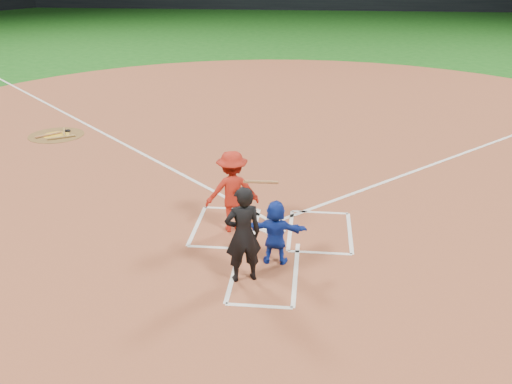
# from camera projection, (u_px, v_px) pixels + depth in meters

# --- Properties ---
(ground) EXTENTS (120.00, 120.00, 0.00)m
(ground) POSITION_uv_depth(u_px,v_px,m) (272.00, 229.00, 11.81)
(ground) COLOR #145114
(ground) RESTS_ON ground
(home_plate_dirt) EXTENTS (28.00, 28.00, 0.01)m
(home_plate_dirt) POSITION_uv_depth(u_px,v_px,m) (288.00, 141.00, 17.30)
(home_plate_dirt) COLOR brown
(home_plate_dirt) RESTS_ON ground
(home_plate) EXTENTS (0.60, 0.60, 0.02)m
(home_plate) POSITION_uv_depth(u_px,v_px,m) (272.00, 229.00, 11.80)
(home_plate) COLOR silver
(home_plate) RESTS_ON home_plate_dirt
(on_deck_circle) EXTENTS (1.70, 1.70, 0.01)m
(on_deck_circle) POSITION_uv_depth(u_px,v_px,m) (56.00, 135.00, 17.78)
(on_deck_circle) COLOR brown
(on_deck_circle) RESTS_ON home_plate_dirt
(on_deck_logo) EXTENTS (0.80, 0.80, 0.00)m
(on_deck_logo) POSITION_uv_depth(u_px,v_px,m) (56.00, 135.00, 17.78)
(on_deck_logo) COLOR gold
(on_deck_logo) RESTS_ON on_deck_circle
(on_deck_bat_a) EXTENTS (0.41, 0.79, 0.06)m
(on_deck_bat_a) POSITION_uv_depth(u_px,v_px,m) (64.00, 132.00, 17.98)
(on_deck_bat_a) COLOR olive
(on_deck_bat_a) RESTS_ON on_deck_circle
(on_deck_bat_b) EXTENTS (0.61, 0.66, 0.06)m
(on_deck_bat_b) POSITION_uv_depth(u_px,v_px,m) (49.00, 135.00, 17.70)
(on_deck_bat_b) COLOR #935C36
(on_deck_bat_b) RESTS_ON on_deck_circle
(on_deck_bat_c) EXTENTS (0.74, 0.51, 0.06)m
(on_deck_bat_c) POSITION_uv_depth(u_px,v_px,m) (61.00, 137.00, 17.47)
(on_deck_bat_c) COLOR olive
(on_deck_bat_c) RESTS_ON on_deck_circle
(bat_weight_donut) EXTENTS (0.19, 0.19, 0.05)m
(bat_weight_donut) POSITION_uv_depth(u_px,v_px,m) (68.00, 131.00, 18.12)
(bat_weight_donut) COLOR black
(bat_weight_donut) RESTS_ON on_deck_circle
(catcher) EXTENTS (1.15, 0.41, 1.22)m
(catcher) POSITION_uv_depth(u_px,v_px,m) (275.00, 232.00, 10.32)
(catcher) COLOR #1431A7
(catcher) RESTS_ON home_plate_dirt
(umpire) EXTENTS (0.75, 0.62, 1.75)m
(umpire) POSITION_uv_depth(u_px,v_px,m) (243.00, 234.00, 9.67)
(umpire) COLOR black
(umpire) RESTS_ON home_plate_dirt
(chalk_markings) EXTENTS (28.35, 17.32, 0.01)m
(chalk_markings) POSITION_uv_depth(u_px,v_px,m) (287.00, 148.00, 16.64)
(chalk_markings) COLOR white
(chalk_markings) RESTS_ON home_plate_dirt
(batter_at_plate) EXTENTS (1.54, 0.91, 1.69)m
(batter_at_plate) POSITION_uv_depth(u_px,v_px,m) (232.00, 191.00, 11.47)
(batter_at_plate) COLOR #A81F12
(batter_at_plate) RESTS_ON home_plate_dirt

